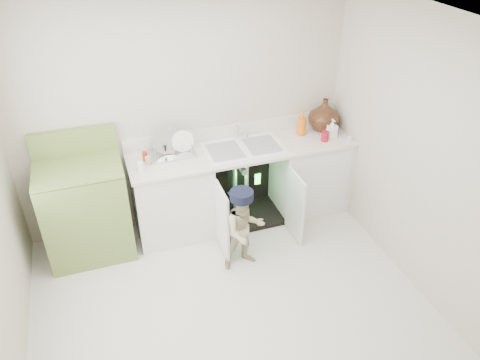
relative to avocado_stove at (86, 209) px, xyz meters
name	(u,v)px	position (x,y,z in m)	size (l,w,h in m)	color
ground	(230,303)	(1.12, -1.18, -0.52)	(3.50, 3.50, 0.00)	beige
room_shell	(228,190)	(1.12, -1.18, 0.73)	(6.00, 5.50, 1.26)	#BEB7A3
counter_run	(247,180)	(1.72, 0.03, -0.04)	(2.44, 1.02, 1.27)	silver
avocado_stove	(86,209)	(0.00, 0.00, 0.00)	(0.82, 0.65, 1.27)	olive
repair_worker	(244,229)	(1.43, -0.72, -0.08)	(0.53, 0.58, 0.87)	#C7B88E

